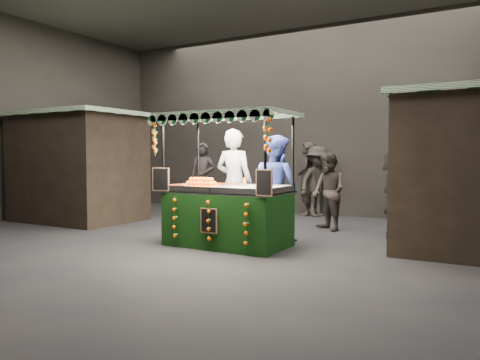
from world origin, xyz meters
The scene contains 13 objects.
ground centered at (0.00, 0.00, 0.00)m, with size 12.00×12.00×0.00m, color black.
market_hall centered at (0.00, 0.00, 3.38)m, with size 12.10×10.10×5.05m.
neighbour_stall_left centered at (-4.40, 1.00, 1.31)m, with size 3.00×2.20×2.60m.
juice_stall centered at (0.41, 0.03, 0.71)m, with size 2.37×1.39×2.29m.
vendor_grey centered at (0.01, 0.95, 1.04)m, with size 0.78×0.53×2.07m.
vendor_blue centered at (0.94, 0.88, 0.97)m, with size 1.14×1.02×1.93m.
shopper_0 centered at (-2.43, 3.41, 0.96)m, with size 0.77×0.57×1.91m.
shopper_1 centered at (1.37, 2.51, 0.81)m, with size 1.00×0.98×1.63m.
shopper_2 centered at (-1.74, 3.99, 0.78)m, with size 0.99×0.65×1.56m.
shopper_3 centered at (0.37, 4.56, 0.90)m, with size 1.09×1.34×1.81m.
shopper_4 centered at (-4.50, 2.82, 0.80)m, with size 0.92×0.79×1.60m.
shopper_5 centered at (2.83, 2.03, 0.86)m, with size 0.91×1.67×1.72m.
shopper_6 centered at (0.05, 4.60, 0.96)m, with size 0.62×0.79×1.92m.
Camera 1 is at (4.56, -6.75, 1.56)m, focal length 34.68 mm.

